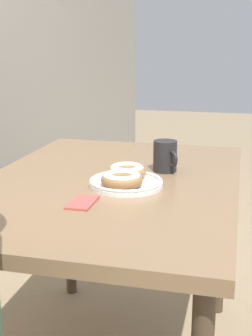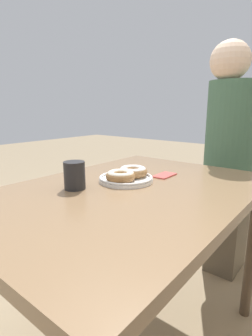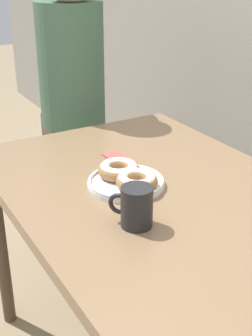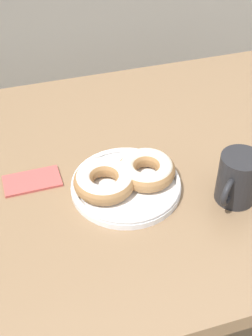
{
  "view_description": "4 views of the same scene",
  "coord_description": "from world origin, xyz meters",
  "px_view_note": "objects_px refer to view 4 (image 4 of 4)",
  "views": [
    {
      "loc": [
        -1.44,
        -0.13,
        1.21
      ],
      "look_at": [
        -0.06,
        0.21,
        0.83
      ],
      "focal_mm": 50.0,
      "sensor_mm": 36.0,
      "label": 1
    },
    {
      "loc": [
        0.79,
        0.9,
        1.08
      ],
      "look_at": [
        -0.06,
        0.21,
        0.83
      ],
      "focal_mm": 28.0,
      "sensor_mm": 36.0,
      "label": 2
    },
    {
      "loc": [
        1.03,
        -0.42,
        1.41
      ],
      "look_at": [
        -0.06,
        0.21,
        0.83
      ],
      "focal_mm": 50.0,
      "sensor_mm": 36.0,
      "label": 3
    },
    {
      "loc": [
        -0.27,
        -0.48,
        1.46
      ],
      "look_at": [
        -0.06,
        0.21,
        0.83
      ],
      "focal_mm": 50.0,
      "sensor_mm": 36.0,
      "label": 4
    }
  ],
  "objects_px": {
    "coffee_mug": "(238,178)",
    "napkin": "(32,181)",
    "dining_table": "(142,188)",
    "donut_plate": "(125,179)"
  },
  "relations": [
    {
      "from": "coffee_mug",
      "to": "napkin",
      "type": "bearing_deg",
      "value": 156.4
    },
    {
      "from": "dining_table",
      "to": "coffee_mug",
      "type": "bearing_deg",
      "value": -48.14
    },
    {
      "from": "dining_table",
      "to": "donut_plate",
      "type": "distance_m",
      "value": 0.14
    },
    {
      "from": "coffee_mug",
      "to": "napkin",
      "type": "height_order",
      "value": "coffee_mug"
    },
    {
      "from": "dining_table",
      "to": "donut_plate",
      "type": "relative_size",
      "value": 4.59
    },
    {
      "from": "napkin",
      "to": "donut_plate",
      "type": "bearing_deg",
      "value": -22.55
    },
    {
      "from": "coffee_mug",
      "to": "donut_plate",
      "type": "bearing_deg",
      "value": 155.47
    },
    {
      "from": "napkin",
      "to": "dining_table",
      "type": "bearing_deg",
      "value": -2.46
    },
    {
      "from": "dining_table",
      "to": "coffee_mug",
      "type": "height_order",
      "value": "coffee_mug"
    },
    {
      "from": "donut_plate",
      "to": "coffee_mug",
      "type": "bearing_deg",
      "value": -24.53
    }
  ]
}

